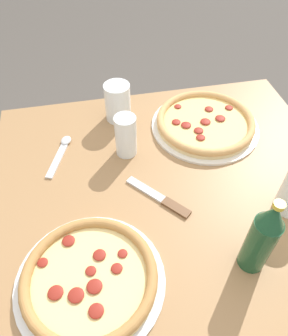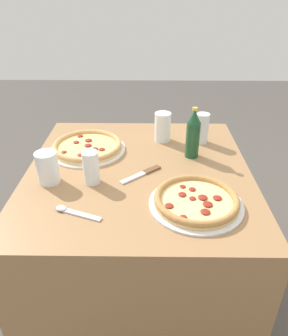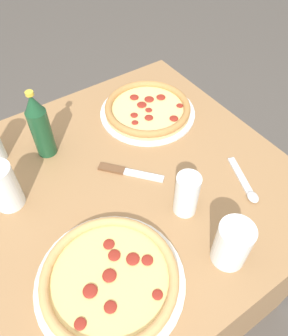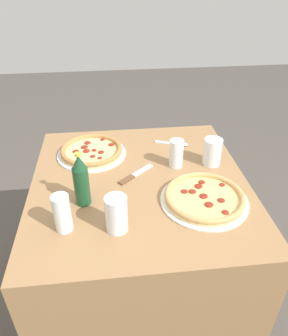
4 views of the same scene
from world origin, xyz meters
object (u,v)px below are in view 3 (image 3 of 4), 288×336
Objects in this scene: pizza_pepperoni at (110,279)px; beer_bottle at (40,126)px; glass_water at (186,196)px; knife at (128,172)px; glass_red_wine at (232,245)px; glass_lemonade at (4,189)px; pizza_salami at (148,109)px; spoon at (246,186)px.

beer_bottle is at bearing -95.90° from pizza_pepperoni.
beer_bottle is (-0.05, -0.46, 0.09)m from pizza_pepperoni.
knife is (0.06, -0.19, -0.06)m from glass_water.
glass_red_wine is at bearing 89.76° from glass_water.
glass_lemonade is at bearing -36.83° from glass_water.
beer_bottle is 1.36× the size of knife.
glass_lemonade is 0.62× the size of beer_bottle.
pizza_pepperoni is 1.53× the size of beer_bottle.
pizza_salami is at bearing -136.87° from knife.
glass_water is (0.14, 0.38, 0.04)m from pizza_salami.
glass_red_wine reaches higher than spoon.
knife is 0.34m from spoon.
spoon is at bearing 150.37° from glass_lemonade.
pizza_pepperoni is at bearing 2.59° from spoon.
pizza_salami is 0.41m from glass_water.
beer_bottle is at bearing -142.52° from glass_lemonade.
pizza_pepperoni is at bearing 108.01° from glass_lemonade.
glass_lemonade reaches higher than knife.
pizza_pepperoni is 2.03× the size of spoon.
pizza_salami is 2.52× the size of glass_water.
glass_lemonade is 0.33m from knife.
pizza_pepperoni is (0.40, 0.44, -0.00)m from pizza_salami.
glass_red_wine is 0.96× the size of glass_water.
knife is at bearing -73.10° from glass_water.
glass_red_wine is 0.16m from glass_water.
glass_water reaches higher than knife.
spoon is at bearing 168.01° from glass_water.
glass_lemonade is (0.11, -0.34, 0.04)m from pizza_pepperoni.
pizza_pepperoni is at bearing 12.99° from glass_water.
glass_water is 0.77× the size of spoon.
beer_bottle is at bearing -47.51° from spoon.
glass_lemonade is 0.20m from beer_bottle.
pizza_salami is at bearing 176.17° from beer_bottle.
glass_water is 0.58× the size of beer_bottle.
glass_water is 0.79× the size of knife.
beer_bottle is (0.21, -0.57, 0.05)m from glass_red_wine.
glass_red_wine is at bearing 99.17° from knife.
beer_bottle is 0.61m from spoon.
glass_lemonade reaches higher than glass_red_wine.
pizza_salami is at bearing -132.73° from pizza_pepperoni.
knife is at bearing -129.24° from pizza_pepperoni.
beer_bottle reaches higher than glass_lemonade.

